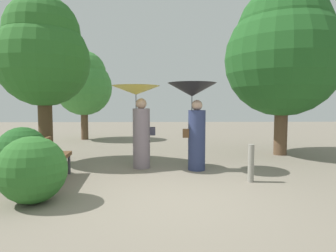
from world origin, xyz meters
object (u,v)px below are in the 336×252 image
park_bench (47,157)px  tree_near_right (283,50)px  person_right (194,108)px  person_left (139,113)px  path_marker_post (251,163)px  tree_near_left (84,83)px  tree_mid_left (43,52)px

park_bench → tree_near_right: (5.84, 2.97, 2.61)m
person_right → person_left: bearing=72.5°
person_right → park_bench: size_ratio=1.31×
person_left → path_marker_post: (2.30, -1.31, -0.96)m
person_right → path_marker_post: person_right is taller
path_marker_post → person_left: bearing=150.4°
tree_near_left → tree_near_right: (6.95, -3.94, 0.68)m
park_bench → tree_near_left: tree_near_left is taller
tree_near_left → path_marker_post: size_ratio=5.11×
person_left → tree_near_left: (-2.80, 5.65, 1.12)m
path_marker_post → park_bench: bearing=179.4°
tree_near_left → park_bench: bearing=-80.8°
tree_near_right → park_bench: bearing=-153.0°
park_bench → path_marker_post: 3.98m
person_left → park_bench: size_ratio=1.28×
tree_near_left → path_marker_post: 8.87m
tree_near_right → tree_mid_left: (-6.64, -1.01, -0.26)m
person_left → person_right: (1.29, -0.25, 0.11)m
park_bench → tree_mid_left: 3.16m
tree_near_left → tree_near_right: size_ratio=0.76×
tree_near_right → path_marker_post: size_ratio=6.70×
park_bench → path_marker_post: (3.98, -0.04, -0.14)m
person_left → path_marker_post: bearing=-126.0°
person_right → park_bench: bearing=102.4°
tree_mid_left → tree_near_right: bearing=8.7°
path_marker_post → tree_near_left: bearing=126.2°
person_left → path_marker_post: 2.81m
person_left → tree_near_right: bearing=-74.1°
person_left → park_bench: 2.26m
park_bench → path_marker_post: bearing=-95.7°
person_right → tree_mid_left: (-3.77, 0.95, 1.42)m
tree_near_right → tree_mid_left: size_ratio=1.17×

